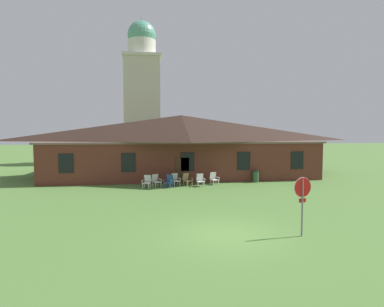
# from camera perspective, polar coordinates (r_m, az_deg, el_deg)

# --- Properties ---
(ground_plane) EXTENTS (200.00, 200.00, 0.00)m
(ground_plane) POSITION_cam_1_polar(r_m,az_deg,el_deg) (12.90, 6.35, -14.75)
(ground_plane) COLOR #517A38
(brick_building) EXTENTS (24.63, 10.40, 5.81)m
(brick_building) POSITION_cam_1_polar(r_m,az_deg,el_deg) (29.92, -2.00, 1.66)
(brick_building) COLOR brown
(brick_building) RESTS_ON ground
(dome_tower) EXTENTS (5.18, 5.18, 20.36)m
(dome_tower) POSITION_cam_1_polar(r_m,az_deg,el_deg) (44.19, -9.19, 10.63)
(dome_tower) COLOR beige
(dome_tower) RESTS_ON ground
(stop_sign) EXTENTS (0.79, 0.21, 2.37)m
(stop_sign) POSITION_cam_1_polar(r_m,az_deg,el_deg) (12.98, 19.83, -7.23)
(stop_sign) COLOR slate
(stop_sign) RESTS_ON ground
(lawn_chair_by_porch) EXTENTS (0.75, 0.80, 0.96)m
(lawn_chair_by_porch) POSITION_cam_1_polar(r_m,az_deg,el_deg) (23.24, -8.36, -5.12)
(lawn_chair_by_porch) COLOR silver
(lawn_chair_by_porch) RESTS_ON ground
(lawn_chair_near_door) EXTENTS (0.82, 0.86, 0.96)m
(lawn_chair_near_door) POSITION_cam_1_polar(r_m,az_deg,el_deg) (23.63, -6.70, -4.96)
(lawn_chair_near_door) COLOR silver
(lawn_chair_near_door) RESTS_ON ground
(lawn_chair_left_end) EXTENTS (0.82, 0.85, 0.96)m
(lawn_chair_left_end) POSITION_cam_1_polar(r_m,az_deg,el_deg) (23.25, -4.29, -5.09)
(lawn_chair_left_end) COLOR #2D5693
(lawn_chair_left_end) RESTS_ON ground
(lawn_chair_middle) EXTENTS (0.75, 0.80, 0.96)m
(lawn_chair_middle) POSITION_cam_1_polar(r_m,az_deg,el_deg) (24.01, -3.11, -4.79)
(lawn_chair_middle) COLOR silver
(lawn_chair_middle) RESTS_ON ground
(lawn_chair_right_end) EXTENTS (0.82, 0.86, 0.96)m
(lawn_chair_right_end) POSITION_cam_1_polar(r_m,az_deg,el_deg) (24.07, -0.94, -4.77)
(lawn_chair_right_end) COLOR tan
(lawn_chair_right_end) RESTS_ON ground
(lawn_chair_far_side) EXTENTS (0.65, 0.68, 0.96)m
(lawn_chair_far_side) POSITION_cam_1_polar(r_m,az_deg,el_deg) (23.66, 1.56, -4.92)
(lawn_chair_far_side) COLOR white
(lawn_chair_far_side) RESTS_ON ground
(lawn_chair_under_eave) EXTENTS (0.75, 0.80, 0.96)m
(lawn_chair_under_eave) POSITION_cam_1_polar(r_m,az_deg,el_deg) (24.59, 4.10, -4.59)
(lawn_chair_under_eave) COLOR white
(lawn_chair_under_eave) RESTS_ON ground
(trash_bin) EXTENTS (0.56, 0.56, 0.98)m
(trash_bin) POSITION_cam_1_polar(r_m,az_deg,el_deg) (26.20, 11.72, -4.15)
(trash_bin) COLOR #335638
(trash_bin) RESTS_ON ground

